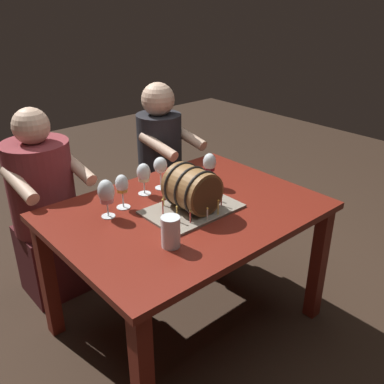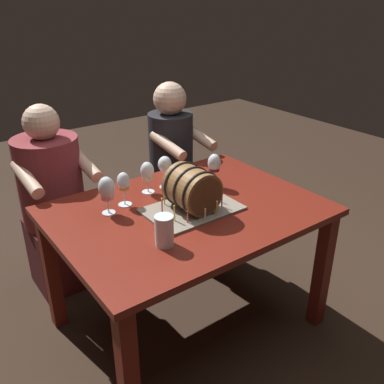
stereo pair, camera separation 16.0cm
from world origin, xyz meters
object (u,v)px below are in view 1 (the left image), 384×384
(barrel_cake, at_px, (192,191))
(wine_glass_amber, at_px, (122,186))
(person_seated_right, at_px, (161,177))
(wine_glass_empty, at_px, (160,166))
(wine_glass_red, at_px, (210,164))
(wine_glass_rose, at_px, (106,193))
(wine_glass_white, at_px, (144,174))
(beer_pint, at_px, (171,232))
(dining_table, at_px, (187,226))
(person_seated_left, at_px, (45,211))

(barrel_cake, height_order, wine_glass_amber, barrel_cake)
(person_seated_right, bearing_deg, wine_glass_empty, -126.78)
(wine_glass_red, bearing_deg, wine_glass_amber, 170.29)
(barrel_cake, xyz_separation_m, person_seated_right, (0.42, 0.81, -0.30))
(wine_glass_rose, bearing_deg, barrel_cake, -32.11)
(wine_glass_empty, bearing_deg, person_seated_right, 53.22)
(wine_glass_white, xyz_separation_m, beer_pint, (-0.22, -0.50, -0.05))
(dining_table, distance_m, wine_glass_red, 0.38)
(wine_glass_amber, bearing_deg, dining_table, -42.80)
(wine_glass_white, bearing_deg, barrel_cake, -77.85)
(barrel_cake, xyz_separation_m, wine_glass_rose, (-0.35, 0.22, 0.02))
(wine_glass_rose, distance_m, beer_pint, 0.41)
(wine_glass_red, bearing_deg, wine_glass_white, 156.47)
(wine_glass_amber, xyz_separation_m, wine_glass_rose, (-0.11, -0.03, 0.00))
(dining_table, xyz_separation_m, person_seated_right, (0.42, 0.77, -0.09))
(wine_glass_red, distance_m, person_seated_left, 1.00)
(wine_glass_white, relative_size, person_seated_left, 0.15)
(dining_table, bearing_deg, wine_glass_rose, 151.73)
(beer_pint, distance_m, person_seated_right, 1.24)
(wine_glass_empty, relative_size, wine_glass_red, 0.96)
(wine_glass_rose, bearing_deg, dining_table, -28.27)
(wine_glass_red, distance_m, wine_glass_rose, 0.62)
(wine_glass_red, distance_m, person_seated_right, 0.74)
(dining_table, relative_size, wine_glass_rose, 6.78)
(dining_table, height_order, wine_glass_rose, wine_glass_rose)
(wine_glass_rose, bearing_deg, person_seated_right, 37.72)
(wine_glass_white, bearing_deg, person_seated_left, 126.05)
(wine_glass_amber, xyz_separation_m, person_seated_right, (0.66, 0.56, -0.32))
(wine_glass_empty, relative_size, wine_glass_white, 1.04)
(wine_glass_empty, xyz_separation_m, wine_glass_white, (-0.11, 0.00, -0.02))
(wine_glass_amber, height_order, wine_glass_rose, wine_glass_rose)
(barrel_cake, bearing_deg, wine_glass_rose, 147.89)
(wine_glass_white, bearing_deg, wine_glass_amber, -160.95)
(wine_glass_empty, relative_size, beer_pint, 1.31)
(wine_glass_white, bearing_deg, dining_table, -77.68)
(wine_glass_empty, height_order, wine_glass_white, wine_glass_empty)
(wine_glass_empty, height_order, person_seated_left, person_seated_left)
(wine_glass_amber, relative_size, wine_glass_rose, 0.92)
(wine_glass_red, relative_size, person_seated_right, 0.16)
(person_seated_left, bearing_deg, wine_glass_empty, -46.48)
(dining_table, xyz_separation_m, wine_glass_white, (-0.06, 0.27, 0.22))
(barrel_cake, distance_m, wine_glass_rose, 0.41)
(wine_glass_red, height_order, person_seated_right, person_seated_right)
(person_seated_left, bearing_deg, wine_glass_rose, -81.94)
(dining_table, distance_m, beer_pint, 0.39)
(wine_glass_white, relative_size, beer_pint, 1.26)
(wine_glass_amber, bearing_deg, wine_glass_red, -9.71)
(wine_glass_white, height_order, person_seated_left, person_seated_left)
(wine_glass_red, xyz_separation_m, person_seated_right, (0.15, 0.65, -0.33))
(wine_glass_white, distance_m, person_seated_right, 0.76)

